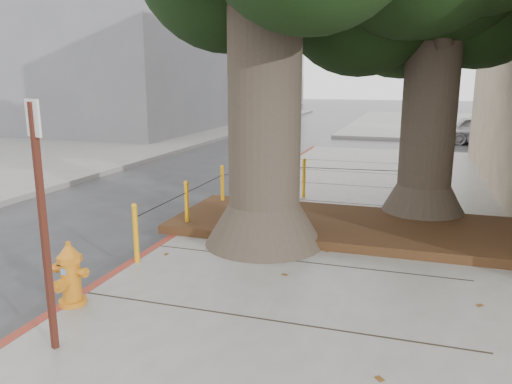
{
  "coord_description": "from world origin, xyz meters",
  "views": [
    {
      "loc": [
        2.08,
        -5.18,
        2.92
      ],
      "look_at": [
        -0.37,
        2.47,
        1.1
      ],
      "focal_mm": 35.0,
      "sensor_mm": 36.0,
      "label": 1
    }
  ],
  "objects_px": {
    "signpost": "(42,214)",
    "car_dark": "(128,121)",
    "fire_hydrant": "(70,274)",
    "car_silver": "(484,130)"
  },
  "relations": [
    {
      "from": "fire_hydrant",
      "to": "signpost",
      "type": "bearing_deg",
      "value": -57.9
    },
    {
      "from": "fire_hydrant",
      "to": "car_silver",
      "type": "height_order",
      "value": "car_silver"
    },
    {
      "from": "car_dark",
      "to": "fire_hydrant",
      "type": "bearing_deg",
      "value": -60.3
    },
    {
      "from": "fire_hydrant",
      "to": "car_dark",
      "type": "distance_m",
      "value": 21.82
    },
    {
      "from": "signpost",
      "to": "car_dark",
      "type": "xyz_separation_m",
      "value": [
        -11.41,
        19.84,
        -0.93
      ]
    },
    {
      "from": "fire_hydrant",
      "to": "car_dark",
      "type": "bearing_deg",
      "value": 123.92
    },
    {
      "from": "signpost",
      "to": "car_silver",
      "type": "distance_m",
      "value": 21.98
    },
    {
      "from": "signpost",
      "to": "car_dark",
      "type": "bearing_deg",
      "value": 143.16
    },
    {
      "from": "fire_hydrant",
      "to": "car_silver",
      "type": "xyz_separation_m",
      "value": [
        6.94,
        20.05,
        0.1
      ]
    },
    {
      "from": "fire_hydrant",
      "to": "signpost",
      "type": "xyz_separation_m",
      "value": [
        0.5,
        -0.94,
        1.06
      ]
    }
  ]
}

